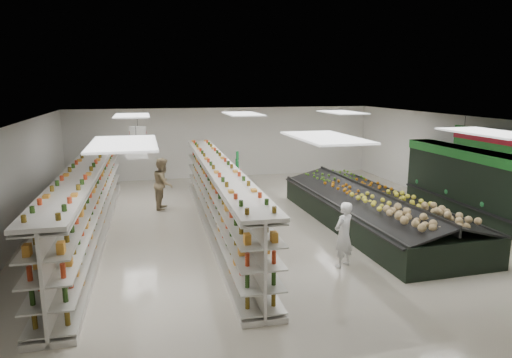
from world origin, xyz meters
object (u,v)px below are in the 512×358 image
object	(u,v)px
shopper_background	(163,184)
shopper_main	(344,235)
soda_endcap	(226,174)
gondola_left	(89,203)
produce_island	(371,209)
gondola_center	(219,200)

from	to	relation	value
shopper_background	shopper_main	bearing A→B (deg)	-136.65
soda_endcap	shopper_background	xyz separation A→B (m)	(-2.55, -1.88, 0.15)
gondola_left	shopper_background	xyz separation A→B (m)	(2.16, 2.41, -0.06)
gondola_left	soda_endcap	size ratio (longest dim) A/B	7.77
gondola_left	shopper_main	bearing A→B (deg)	-31.84
gondola_left	produce_island	world-z (taller)	gondola_left
soda_endcap	produce_island	bearing A→B (deg)	-57.26
gondola_left	shopper_background	distance (m)	3.24
gondola_left	shopper_main	xyz separation A→B (m)	(6.02, -3.87, -0.16)
gondola_center	shopper_main	size ratio (longest dim) A/B	7.28
gondola_left	shopper_main	distance (m)	7.16
shopper_background	gondola_left	bearing A→B (deg)	149.86
gondola_left	soda_endcap	distance (m)	6.37
produce_island	shopper_background	world-z (taller)	shopper_background
shopper_main	shopper_background	xyz separation A→B (m)	(-3.85, 6.28, 0.10)
shopper_main	shopper_background	distance (m)	7.37
gondola_center	soda_endcap	xyz separation A→B (m)	(1.06, 4.65, -0.17)
gondola_center	gondola_left	bearing A→B (deg)	175.48
soda_endcap	shopper_main	distance (m)	8.26
shopper_main	soda_endcap	bearing A→B (deg)	-108.70
gondola_left	gondola_center	xyz separation A→B (m)	(3.65, -0.36, -0.03)
gondola_center	soda_endcap	size ratio (longest dim) A/B	7.49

